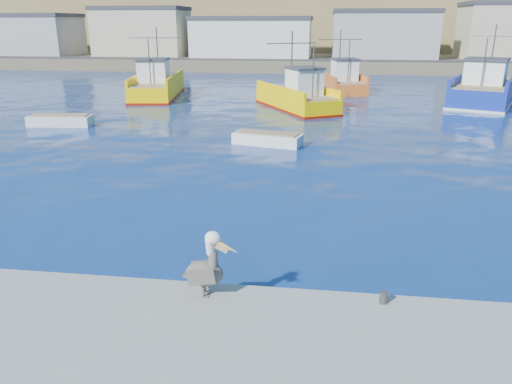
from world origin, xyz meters
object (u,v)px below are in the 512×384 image
Objects in this scene: trawler_yellow_b at (297,97)px; boat_orange at (341,81)px; skiff_mid at (267,140)px; skiff_left at (61,121)px; trawler_yellow_a at (157,86)px; pelican at (206,268)px; trawler_blue at (485,89)px.

trawler_yellow_b is 1.07× the size of boat_orange.
skiff_mid is at bearing -94.60° from trawler_yellow_b.
skiff_left is (-19.99, -20.91, -0.76)m from boat_orange.
trawler_yellow_b is 2.26× the size of skiff_left.
skiff_left reaches higher than skiff_mid.
trawler_yellow_a is 14.86m from trawler_yellow_b.
pelican is (0.51, -18.14, 0.95)m from skiff_mid.
skiff_mid is at bearing -55.19° from trawler_yellow_a.
trawler_blue is 25.99m from skiff_mid.
pelican is at bearing -54.66° from skiff_left.
boat_orange reaches higher than pelican.
trawler_yellow_b is 2.35× the size of skiff_mid.
pelican reaches higher than skiff_left.
skiff_left is (-2.23, -14.63, -0.74)m from trawler_yellow_a.
trawler_yellow_a reaches higher than trawler_yellow_b.
trawler_blue is 3.28× the size of skiff_mid.
trawler_blue is 8.15× the size of pelican.
boat_orange is (3.92, 11.69, 0.10)m from trawler_yellow_b.
trawler_blue is at bearing -23.93° from boat_orange.
trawler_yellow_a is 6.81× the size of pelican.
boat_orange is at bearing 156.07° from trawler_blue.
trawler_yellow_b is at bearing -159.92° from trawler_blue.
boat_orange reaches higher than skiff_mid.
skiff_mid is 2.49× the size of pelican.
boat_orange is 28.94m from skiff_left.
trawler_blue is at bearing 25.08° from skiff_left.
trawler_yellow_a is 38.90m from pelican.
skiff_left is 26.88m from pelican.
skiff_left is 15.49m from skiff_mid.
skiff_left is (-16.07, -9.22, -0.66)m from trawler_yellow_b.
trawler_yellow_b is (13.84, -5.41, -0.08)m from trawler_yellow_a.
pelican reaches higher than skiff_mid.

